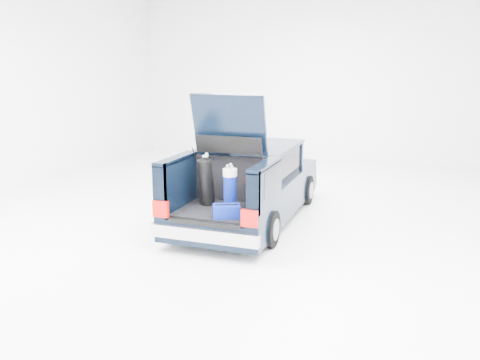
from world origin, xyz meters
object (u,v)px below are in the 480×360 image
at_px(car, 250,184).
at_px(blue_golf_bag, 230,189).
at_px(blue_duffel, 227,211).
at_px(black_golf_bag, 206,182).
at_px(red_suitcase, 256,191).

distance_m(car, blue_golf_bag, 1.55).
bearing_deg(blue_duffel, black_golf_bag, 111.86).
relative_size(red_suitcase, blue_golf_bag, 0.71).
distance_m(blue_golf_bag, blue_duffel, 0.53).
distance_m(red_suitcase, blue_golf_bag, 0.48).
distance_m(car, black_golf_bag, 1.49).
bearing_deg(car, black_golf_bag, -102.90).
xyz_separation_m(red_suitcase, blue_golf_bag, (-0.35, -0.32, 0.09)).
xyz_separation_m(car, red_suitcase, (0.50, -1.19, 0.19)).
bearing_deg(black_golf_bag, car, 82.80).
distance_m(car, blue_duffel, 1.98).
height_order(black_golf_bag, blue_golf_bag, black_golf_bag).
height_order(red_suitcase, blue_duffel, red_suitcase).
bearing_deg(blue_golf_bag, blue_duffel, -61.35).
distance_m(red_suitcase, blue_duffel, 0.82).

